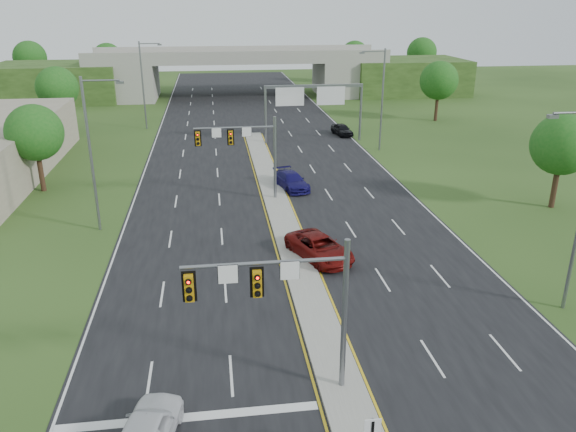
% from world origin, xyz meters
% --- Properties ---
extents(ground, '(240.00, 240.00, 0.00)m').
position_xyz_m(ground, '(0.00, 0.00, 0.00)').
color(ground, '#274217').
rests_on(ground, ground).
extents(road, '(24.00, 160.00, 0.02)m').
position_xyz_m(road, '(0.00, 35.00, 0.01)').
color(road, black).
rests_on(road, ground).
extents(median, '(2.00, 54.00, 0.16)m').
position_xyz_m(median, '(0.00, 23.00, 0.10)').
color(median, gray).
rests_on(median, road).
extents(lane_markings, '(23.72, 160.00, 0.01)m').
position_xyz_m(lane_markings, '(-0.60, 28.91, 0.02)').
color(lane_markings, gold).
rests_on(lane_markings, road).
extents(signal_mast_near, '(6.62, 0.60, 7.00)m').
position_xyz_m(signal_mast_near, '(-2.26, -0.07, 4.73)').
color(signal_mast_near, slate).
rests_on(signal_mast_near, ground).
extents(signal_mast_far, '(6.62, 0.60, 7.00)m').
position_xyz_m(signal_mast_far, '(-2.26, 24.93, 4.73)').
color(signal_mast_far, slate).
rests_on(signal_mast_far, ground).
extents(sign_gantry, '(11.58, 0.44, 6.67)m').
position_xyz_m(sign_gantry, '(6.68, 44.92, 5.24)').
color(sign_gantry, slate).
rests_on(sign_gantry, ground).
extents(overpass, '(80.00, 14.00, 8.10)m').
position_xyz_m(overpass, '(0.00, 80.00, 3.55)').
color(overpass, gray).
rests_on(overpass, ground).
extents(lightpole_l_mid, '(2.85, 0.25, 11.00)m').
position_xyz_m(lightpole_l_mid, '(-13.30, 20.00, 6.10)').
color(lightpole_l_mid, slate).
rests_on(lightpole_l_mid, ground).
extents(lightpole_l_far, '(2.85, 0.25, 11.00)m').
position_xyz_m(lightpole_l_far, '(-13.30, 55.00, 6.10)').
color(lightpole_l_far, slate).
rests_on(lightpole_l_far, ground).
extents(lightpole_r_far, '(2.85, 0.25, 11.00)m').
position_xyz_m(lightpole_r_far, '(13.30, 40.00, 6.10)').
color(lightpole_r_far, slate).
rests_on(lightpole_r_far, ground).
extents(tree_l_near, '(4.80, 4.80, 7.60)m').
position_xyz_m(tree_l_near, '(-20.00, 30.00, 5.18)').
color(tree_l_near, '#382316').
rests_on(tree_l_near, ground).
extents(tree_l_mid, '(5.20, 5.20, 8.12)m').
position_xyz_m(tree_l_mid, '(-24.00, 55.00, 5.51)').
color(tree_l_mid, '#382316').
rests_on(tree_l_mid, ground).
extents(tree_r_near, '(4.80, 4.80, 7.60)m').
position_xyz_m(tree_r_near, '(22.00, 20.00, 5.18)').
color(tree_r_near, '#382316').
rests_on(tree_r_near, ground).
extents(tree_r_mid, '(5.20, 5.20, 8.12)m').
position_xyz_m(tree_r_mid, '(26.00, 55.00, 5.51)').
color(tree_r_mid, '#382316').
rests_on(tree_r_mid, ground).
extents(tree_back_a, '(6.00, 6.00, 8.85)m').
position_xyz_m(tree_back_a, '(-38.00, 94.00, 5.84)').
color(tree_back_a, '#382316').
rests_on(tree_back_a, ground).
extents(tree_back_b, '(5.60, 5.60, 8.32)m').
position_xyz_m(tree_back_b, '(-24.00, 94.00, 5.51)').
color(tree_back_b, '#382316').
rests_on(tree_back_b, ground).
extents(tree_back_c, '(5.60, 5.60, 8.32)m').
position_xyz_m(tree_back_c, '(24.00, 94.00, 5.51)').
color(tree_back_c, '#382316').
rests_on(tree_back_c, ground).
extents(tree_back_d, '(6.00, 6.00, 8.85)m').
position_xyz_m(tree_back_d, '(38.00, 94.00, 5.84)').
color(tree_back_d, '#382316').
rests_on(tree_back_d, ground).
extents(car_white, '(2.84, 4.97, 1.59)m').
position_xyz_m(car_white, '(-7.97, -2.53, 0.82)').
color(car_white, silver).
rests_on(car_white, road).
extents(car_far_a, '(4.43, 6.02, 1.52)m').
position_xyz_m(car_far_a, '(1.50, 12.97, 0.78)').
color(car_far_a, '#610B09').
rests_on(car_far_a, road).
extents(car_far_b, '(3.18, 5.29, 1.44)m').
position_xyz_m(car_far_b, '(1.75, 27.62, 0.74)').
color(car_far_b, '#120D51').
rests_on(car_far_b, road).
extents(car_far_c, '(2.40, 4.34, 1.40)m').
position_xyz_m(car_far_c, '(11.00, 47.87, 0.72)').
color(car_far_c, black).
rests_on(car_far_c, road).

